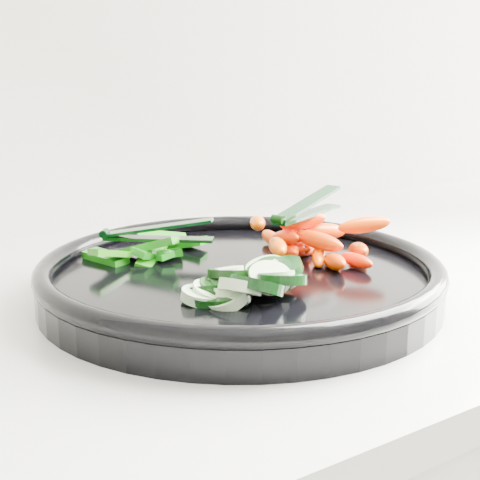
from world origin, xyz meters
TOP-DOWN VIEW (x-y plane):
  - veggie_tray at (0.09, 1.65)m, footprint 0.38×0.38m
  - cucumber_pile at (0.05, 1.59)m, footprint 0.13×0.10m
  - carrot_pile at (0.17, 1.65)m, footprint 0.14×0.16m
  - pepper_pile at (0.04, 1.74)m, footprint 0.14×0.08m
  - tong_carrot at (0.17, 1.66)m, footprint 0.11×0.06m
  - tong_pepper at (0.05, 1.74)m, footprint 0.10×0.08m

SIDE VIEW (x-z plane):
  - veggie_tray at x=0.09m, z-range 0.93..0.97m
  - pepper_pile at x=0.04m, z-range 0.94..0.98m
  - cucumber_pile at x=0.05m, z-range 0.94..0.98m
  - carrot_pile at x=0.17m, z-range 0.95..1.00m
  - tong_pepper at x=0.05m, z-range 0.97..0.99m
  - tong_carrot at x=0.17m, z-range 0.99..1.02m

